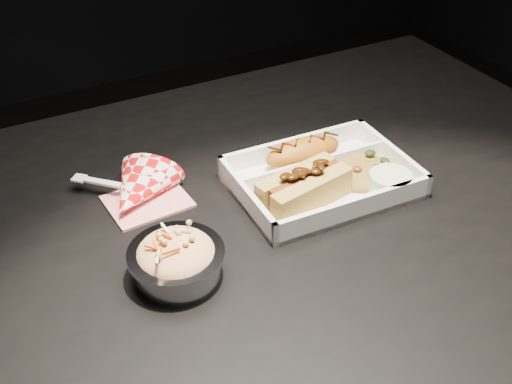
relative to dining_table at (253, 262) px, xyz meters
The scene contains 8 objects.
dining_table is the anchor object (origin of this frame).
food_tray 0.15m from the dining_table, ahead, with size 0.26×0.19×0.04m.
fried_pastry 0.18m from the dining_table, 28.41° to the left, with size 0.12×0.05×0.04m, color #A85B10.
hotdog 0.14m from the dining_table, 13.78° to the right, with size 0.14×0.08×0.06m.
fried_rice_mound 0.21m from the dining_table, ahead, with size 0.11×0.09×0.03m, color olive.
cupcake_liner 0.23m from the dining_table, 16.51° to the right, with size 0.06×0.06×0.03m, color beige.
foil_coleslaw_cup 0.20m from the dining_table, 153.75° to the right, with size 0.12×0.12×0.07m.
napkin_fork 0.20m from the dining_table, 142.33° to the left, with size 0.15×0.15×0.10m.
Camera 1 is at (-0.32, -0.62, 1.29)m, focal length 45.00 mm.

